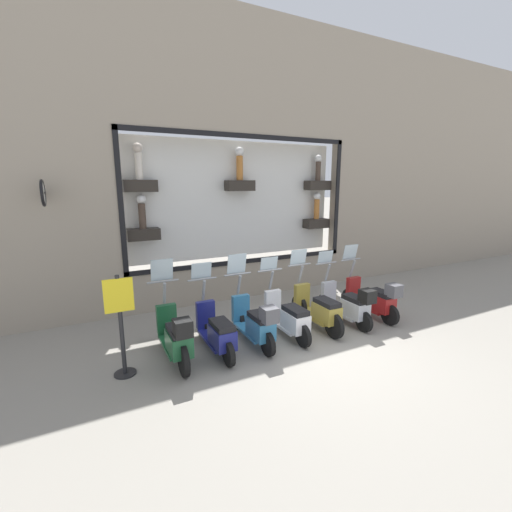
% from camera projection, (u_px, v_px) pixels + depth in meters
% --- Properties ---
extents(ground_plane, '(120.00, 120.00, 0.00)m').
position_uv_depth(ground_plane, '(320.00, 348.00, 6.64)').
color(ground_plane, gray).
extents(building_facade, '(1.19, 36.00, 7.33)m').
position_uv_depth(building_facade, '(241.00, 160.00, 9.01)').
color(building_facade, gray).
rests_on(building_facade, ground_plane).
extents(scooter_red_0, '(1.79, 0.61, 1.62)m').
position_uv_depth(scooter_red_0, '(374.00, 299.00, 8.05)').
color(scooter_red_0, black).
rests_on(scooter_red_0, ground_plane).
extents(scooter_silver_1, '(1.79, 0.60, 1.53)m').
position_uv_depth(scooter_silver_1, '(348.00, 304.00, 7.70)').
color(scooter_silver_1, black).
rests_on(scooter_silver_1, ground_plane).
extents(scooter_olive_2, '(1.81, 0.60, 1.64)m').
position_uv_depth(scooter_olive_2, '(318.00, 309.00, 7.43)').
color(scooter_olive_2, black).
rests_on(scooter_olive_2, ground_plane).
extents(scooter_white_3, '(1.79, 0.60, 1.53)m').
position_uv_depth(scooter_white_3, '(288.00, 317.00, 7.08)').
color(scooter_white_3, black).
rests_on(scooter_white_3, ground_plane).
extents(scooter_teal_4, '(1.79, 0.60, 1.67)m').
position_uv_depth(scooter_teal_4, '(255.00, 322.00, 6.68)').
color(scooter_teal_4, black).
rests_on(scooter_teal_4, ground_plane).
extents(scooter_navy_5, '(1.79, 0.61, 1.57)m').
position_uv_depth(scooter_navy_5, '(217.00, 331.00, 6.39)').
color(scooter_navy_5, black).
rests_on(scooter_navy_5, ground_plane).
extents(scooter_green_6, '(1.81, 0.61, 1.72)m').
position_uv_depth(scooter_green_6, '(176.00, 337.00, 5.99)').
color(scooter_green_6, black).
rests_on(scooter_green_6, ground_plane).
extents(shop_sign_post, '(0.36, 0.45, 1.71)m').
position_uv_depth(shop_sign_post, '(121.00, 322.00, 5.52)').
color(shop_sign_post, '#232326').
rests_on(shop_sign_post, ground_plane).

